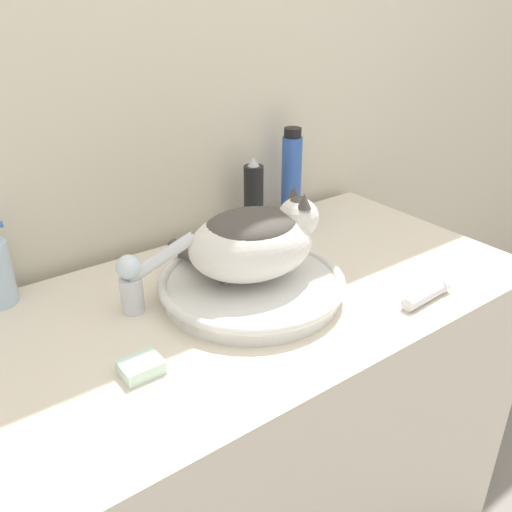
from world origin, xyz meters
TOP-DOWN VIEW (x-y plane):
  - wall_back at (0.00, 0.67)m, footprint 8.00×0.05m
  - vanity_counter at (0.00, 0.31)m, footprint 1.17×0.62m
  - sink_basin at (-0.02, 0.30)m, footprint 0.38×0.38m
  - cat at (-0.01, 0.30)m, footprint 0.29×0.31m
  - faucet at (-0.22, 0.38)m, footprint 0.15×0.08m
  - hairspray_can_black at (0.19, 0.57)m, footprint 0.05×0.05m
  - shampoo_bottle_tall at (0.31, 0.57)m, footprint 0.05×0.05m
  - cream_tube at (0.25, 0.08)m, footprint 0.13×0.04m
  - soap_bar at (-0.30, 0.21)m, footprint 0.07×0.05m

SIDE VIEW (x-z plane):
  - vanity_counter at x=0.00m, z-range 0.00..0.81m
  - soap_bar at x=-0.30m, z-range 0.81..0.83m
  - cream_tube at x=0.25m, z-range 0.80..0.84m
  - sink_basin at x=-0.02m, z-range 0.81..0.85m
  - faucet at x=-0.22m, z-range 0.80..0.96m
  - hairspray_can_black at x=0.19m, z-range 0.80..0.99m
  - shampoo_bottle_tall at x=0.31m, z-range 0.80..1.05m
  - cat at x=-0.01m, z-range 0.85..1.01m
  - wall_back at x=0.00m, z-range 0.00..2.40m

